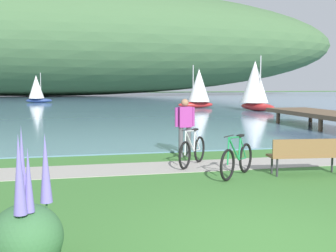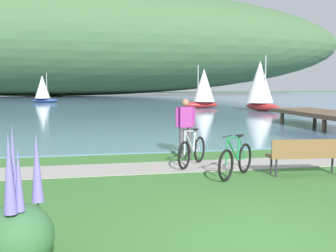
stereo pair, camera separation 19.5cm
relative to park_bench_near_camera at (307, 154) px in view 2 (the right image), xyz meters
The scene contains 12 objects.
ground_plane 4.65m from the park_bench_near_camera, 126.71° to the right, with size 200.00×200.00×0.00m, color #3D7533.
bay_water 43.88m from the park_bench_near_camera, 93.61° to the left, with size 180.00×80.00×0.04m, color #5B7F9E.
distant_hillside 64.53m from the park_bench_near_camera, 99.48° to the left, with size 103.27×28.00×17.90m, color #42663D.
shoreline_path 3.23m from the park_bench_near_camera, 150.06° to the left, with size 60.00×1.50×0.01m, color #A39E93.
park_bench_near_camera is the anchor object (origin of this frame).
bicycle_leaning_near_bench 2.87m from the park_bench_near_camera, 144.72° to the left, with size 1.12×1.45×1.01m.
bicycle_beside_path 1.70m from the park_bench_near_camera, behind, with size 1.29×1.30×1.01m.
person_at_shoreline 3.76m from the park_bench_near_camera, 126.08° to the left, with size 0.61×0.25×1.71m.
echium_bush_closest_to_camera 7.11m from the park_bench_near_camera, 146.24° to the right, with size 0.86×0.86×1.70m.
sailboat_nearest_to_shore 23.18m from the park_bench_near_camera, 68.98° to the left, with size 2.67×3.71×4.19m.
sailboat_mid_bay 26.54m from the park_bench_near_camera, 78.98° to the left, with size 3.15×1.93×3.66m.
sailboat_toward_hillside 40.10m from the park_bench_near_camera, 103.51° to the left, with size 2.80×1.73×3.25m.
Camera 2 is at (-2.38, -5.22, 2.17)m, focal length 45.10 mm.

